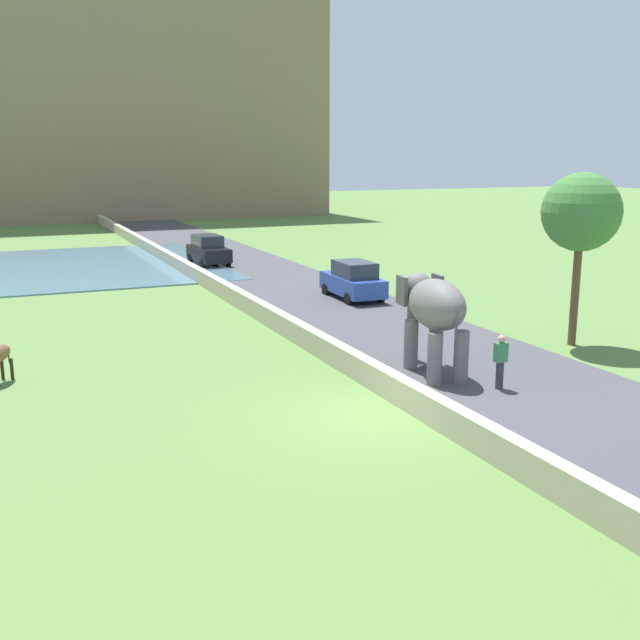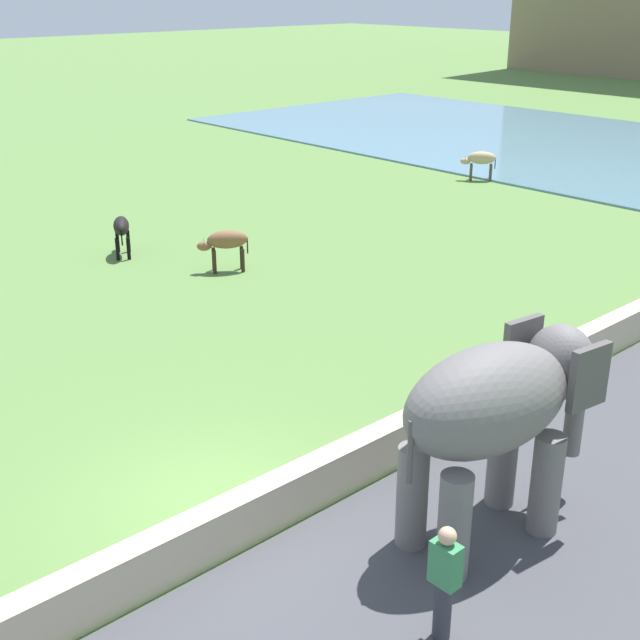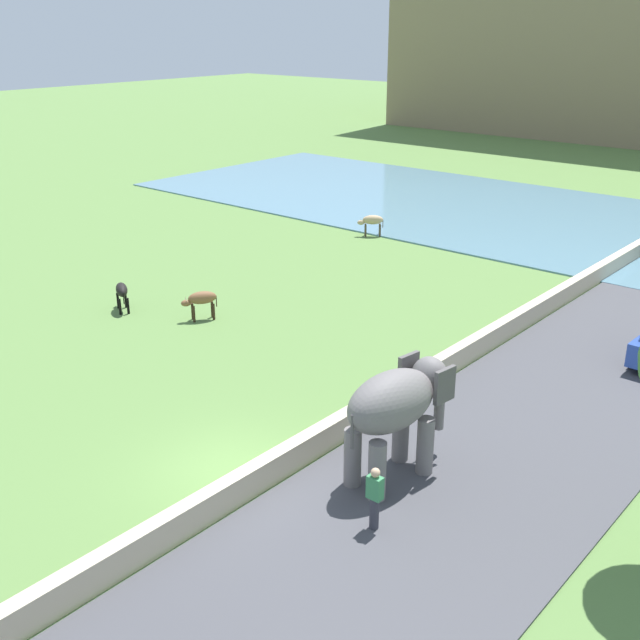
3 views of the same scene
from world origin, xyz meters
TOP-DOWN VIEW (x-y plane):
  - ground_plane at (0.00, 0.00)m, footprint 220.00×220.00m
  - barrier_wall at (1.20, 18.00)m, footprint 0.40×110.00m
  - lake at (-14.00, 30.18)m, footprint 36.00×18.00m
  - elephant at (3.45, 2.49)m, footprint 1.75×3.55m
  - person_beside_elephant at (4.38, 0.36)m, footprint 0.36×0.22m
  - cow_black at (-11.86, 5.43)m, footprint 1.37×0.99m
  - cow_brown at (-8.69, 6.79)m, footprint 1.01×1.36m
  - cow_tan at (-11.09, 21.03)m, footprint 1.28×1.15m

SIDE VIEW (x-z plane):
  - ground_plane at x=0.00m, z-range 0.00..0.00m
  - lake at x=-14.00m, z-range 0.00..0.08m
  - barrier_wall at x=1.20m, z-range 0.00..0.76m
  - cow_black at x=-11.86m, z-range 0.26..1.41m
  - cow_brown at x=-8.69m, z-range 0.26..1.41m
  - cow_tan at x=-11.09m, z-range 0.26..1.41m
  - person_beside_elephant at x=4.38m, z-range 0.06..1.69m
  - elephant at x=3.45m, z-range 0.54..3.53m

